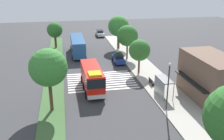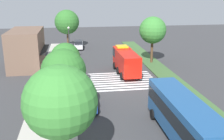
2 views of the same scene
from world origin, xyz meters
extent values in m
plane|color=#38383A|center=(0.00, 0.00, 0.00)|extent=(120.00, 120.00, 0.00)
cube|color=#ADA89E|center=(0.00, 8.28, 0.07)|extent=(60.00, 4.91, 0.14)
cube|color=#3D6033|center=(0.00, -7.32, 0.07)|extent=(60.00, 3.00, 0.14)
cube|color=silver|center=(-1.62, 0.00, 0.01)|extent=(0.45, 10.48, 0.01)
cube|color=silver|center=(-0.72, 0.00, 0.01)|extent=(0.45, 10.48, 0.01)
cube|color=silver|center=(0.18, 0.00, 0.01)|extent=(0.45, 10.48, 0.01)
cube|color=silver|center=(1.08, 0.00, 0.01)|extent=(0.45, 10.48, 0.01)
cube|color=silver|center=(1.98, 0.00, 0.01)|extent=(0.45, 10.48, 0.01)
cube|color=silver|center=(2.88, 0.00, 0.01)|extent=(0.45, 10.48, 0.01)
cube|color=silver|center=(3.78, 0.00, 0.01)|extent=(0.45, 10.48, 0.01)
cube|color=silver|center=(4.68, 0.00, 0.01)|extent=(0.45, 10.48, 0.01)
cube|color=silver|center=(5.58, 0.00, 0.01)|extent=(0.45, 10.48, 0.01)
cube|color=red|center=(7.95, -1.69, 1.99)|extent=(2.60, 2.47, 2.87)
cube|color=red|center=(3.71, -1.79, 1.96)|extent=(5.99, 2.55, 2.81)
cube|color=black|center=(8.33, -1.68, 2.56)|extent=(1.89, 2.48, 1.26)
cube|color=silver|center=(9.32, -1.66, 0.80)|extent=(0.29, 2.42, 0.50)
cube|color=yellow|center=(7.95, -1.69, 3.54)|extent=(1.82, 1.73, 0.24)
cylinder|color=black|center=(7.66, -0.49, 0.55)|extent=(1.11, 0.32, 1.10)
cylinder|color=black|center=(7.72, -2.91, 0.55)|extent=(1.11, 0.32, 1.10)
cylinder|color=black|center=(2.20, -0.61, 0.55)|extent=(1.11, 0.32, 1.10)
cylinder|color=black|center=(2.25, -3.03, 0.55)|extent=(1.11, 0.32, 1.10)
cylinder|color=black|center=(4.87, -0.55, 0.55)|extent=(1.11, 0.32, 1.10)
cylinder|color=black|center=(4.92, -2.97, 0.55)|extent=(1.11, 0.32, 1.10)
cube|color=silver|center=(-30.61, 4.62, 0.71)|extent=(4.28, 1.91, 0.79)
cube|color=black|center=(-30.82, 4.62, 1.42)|extent=(2.40, 1.67, 0.62)
cylinder|color=black|center=(-29.21, 5.57, 0.32)|extent=(0.64, 0.23, 0.64)
cylinder|color=black|center=(-29.19, 3.71, 0.32)|extent=(0.64, 0.23, 0.64)
cylinder|color=black|center=(-32.02, 5.54, 0.32)|extent=(0.64, 0.23, 0.64)
cylinder|color=black|center=(-32.00, 3.68, 0.32)|extent=(0.64, 0.23, 0.64)
cube|color=navy|center=(-6.33, 4.62, 0.71)|extent=(4.49, 1.86, 0.78)
cube|color=black|center=(-6.55, 4.63, 1.42)|extent=(2.52, 1.61, 0.64)
cylinder|color=black|center=(-4.84, 5.49, 0.32)|extent=(0.64, 0.23, 0.64)
cylinder|color=black|center=(-4.88, 3.71, 0.32)|extent=(0.64, 0.23, 0.64)
cylinder|color=black|center=(-7.79, 5.54, 0.32)|extent=(0.64, 0.23, 0.64)
cylinder|color=black|center=(-7.82, 3.76, 0.32)|extent=(0.64, 0.23, 0.64)
cube|color=navy|center=(-13.70, -2.62, 2.03)|extent=(11.21, 2.57, 3.07)
cube|color=black|center=(-13.70, -2.62, 2.40)|extent=(10.99, 2.62, 1.10)
cylinder|color=black|center=(-17.63, -3.89, 0.50)|extent=(1.00, 0.30, 1.00)
cylinder|color=black|center=(-17.62, -1.34, 0.50)|extent=(1.00, 0.30, 1.00)
cylinder|color=black|center=(-9.78, -3.90, 0.50)|extent=(1.00, 0.30, 1.00)
cylinder|color=black|center=(-9.78, -1.35, 0.50)|extent=(1.00, 0.30, 1.00)
cube|color=#4C4C51|center=(9.13, 7.54, 2.54)|extent=(3.50, 1.40, 0.12)
cube|color=#8C9E99|center=(9.13, 6.88, 1.34)|extent=(3.50, 0.08, 2.40)
cylinder|color=#333338|center=(7.43, 8.19, 1.34)|extent=(0.08, 0.08, 2.40)
cylinder|color=#333338|center=(10.83, 8.19, 1.34)|extent=(0.08, 0.08, 2.40)
cube|color=black|center=(5.13, 7.29, 0.55)|extent=(1.60, 0.50, 0.08)
cube|color=black|center=(5.13, 7.07, 0.82)|extent=(1.60, 0.06, 0.45)
cube|color=black|center=(4.41, 7.29, 0.33)|extent=(0.08, 0.45, 0.37)
cube|color=black|center=(5.85, 7.29, 0.33)|extent=(0.08, 0.45, 0.37)
cylinder|color=#2D2D30|center=(12.89, 6.42, 2.95)|extent=(0.16, 0.16, 5.63)
sphere|color=white|center=(12.89, 6.42, 5.95)|extent=(0.36, 0.36, 0.36)
cube|color=brown|center=(11.01, 13.13, 2.99)|extent=(9.60, 4.80, 5.98)
cube|color=black|center=(11.01, 10.33, 2.80)|extent=(7.68, 0.80, 0.16)
cylinder|color=#513823|center=(-16.55, 6.82, 1.86)|extent=(0.56, 0.56, 3.44)
sphere|color=#387F33|center=(-16.55, 6.82, 5.21)|extent=(4.67, 4.67, 4.67)
cylinder|color=#513823|center=(-8.38, 6.82, 1.73)|extent=(0.34, 0.34, 3.19)
sphere|color=#2D6B28|center=(-8.38, 6.82, 4.77)|extent=(4.12, 4.12, 4.12)
cylinder|color=#47301E|center=(-0.19, 6.82, 1.47)|extent=(0.32, 0.32, 2.66)
sphere|color=#2D6B28|center=(-0.19, 6.82, 4.05)|extent=(3.59, 3.59, 3.59)
cylinder|color=#513823|center=(-19.95, -7.32, 1.58)|extent=(0.52, 0.52, 2.88)
sphere|color=#2D6B28|center=(-19.95, -7.32, 4.26)|extent=(3.52, 3.52, 3.52)
cylinder|color=#513823|center=(10.43, -7.32, 2.10)|extent=(0.41, 0.41, 3.92)
sphere|color=#387F33|center=(10.43, -7.32, 5.62)|extent=(4.45, 4.45, 4.45)
camera|label=1|loc=(38.54, -5.31, 15.16)|focal=40.40mm
camera|label=2|loc=(-31.94, 5.96, 11.72)|focal=42.61mm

